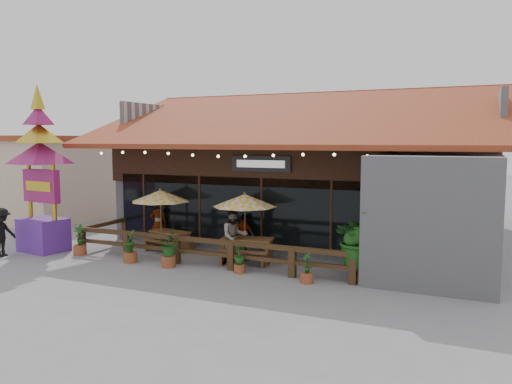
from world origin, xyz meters
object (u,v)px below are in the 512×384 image
at_px(pedestrian, 2,232).
at_px(picnic_table_right, 247,246).
at_px(thai_sign_tower, 40,157).
at_px(tropical_plant, 359,241).
at_px(umbrella_right, 245,201).
at_px(umbrella_left, 161,196).
at_px(picnic_table_left, 170,237).

bearing_deg(pedestrian, picnic_table_right, -77.99).
distance_m(picnic_table_right, thai_sign_tower, 8.14).
xyz_separation_m(picnic_table_right, tropical_plant, (3.87, -0.75, 0.64)).
xyz_separation_m(umbrella_right, thai_sign_tower, (-7.27, -1.73, 1.39)).
distance_m(umbrella_right, pedestrian, 8.50).
bearing_deg(thai_sign_tower, umbrella_right, 13.40).
distance_m(tropical_plant, pedestrian, 12.11).
height_order(tropical_plant, pedestrian, tropical_plant).
bearing_deg(picnic_table_right, umbrella_left, 174.66).
relative_size(umbrella_left, thai_sign_tower, 0.41).
bearing_deg(umbrella_left, thai_sign_tower, -154.58).
height_order(umbrella_left, umbrella_right, umbrella_right).
relative_size(umbrella_right, pedestrian, 1.68).
relative_size(picnic_table_left, thai_sign_tower, 0.28).
relative_size(umbrella_right, picnic_table_right, 1.51).
bearing_deg(picnic_table_right, thai_sign_tower, -168.71).
relative_size(thai_sign_tower, tropical_plant, 3.11).
bearing_deg(picnic_table_left, umbrella_right, -2.82).
bearing_deg(umbrella_right, pedestrian, -159.40).
bearing_deg(umbrella_right, umbrella_left, 178.39).
xyz_separation_m(umbrella_right, picnic_table_left, (-3.09, 0.15, -1.52)).
distance_m(umbrella_right, picnic_table_left, 3.44).
distance_m(umbrella_left, thai_sign_tower, 4.49).
relative_size(umbrella_right, tropical_plant, 1.38).
height_order(umbrella_left, picnic_table_left, umbrella_left).
distance_m(umbrella_right, picnic_table_right, 1.50).
xyz_separation_m(picnic_table_left, tropical_plant, (7.15, -1.15, 0.69)).
bearing_deg(umbrella_right, thai_sign_tower, -166.60).
xyz_separation_m(umbrella_left, umbrella_right, (3.42, -0.10, 0.01)).
distance_m(umbrella_left, umbrella_right, 3.43).
relative_size(thai_sign_tower, pedestrian, 3.79).
distance_m(picnic_table_left, pedestrian, 5.73).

